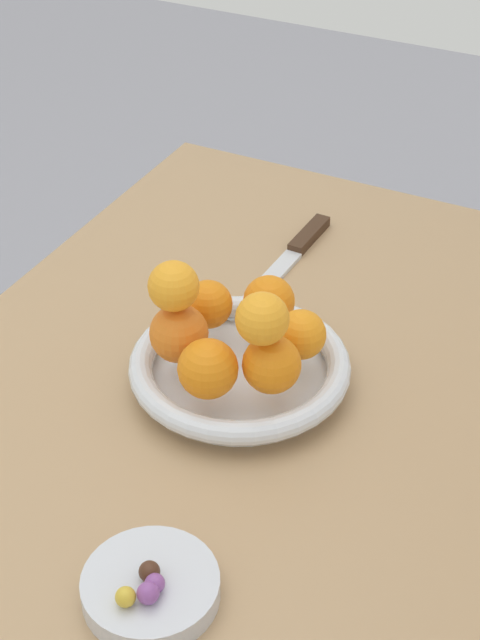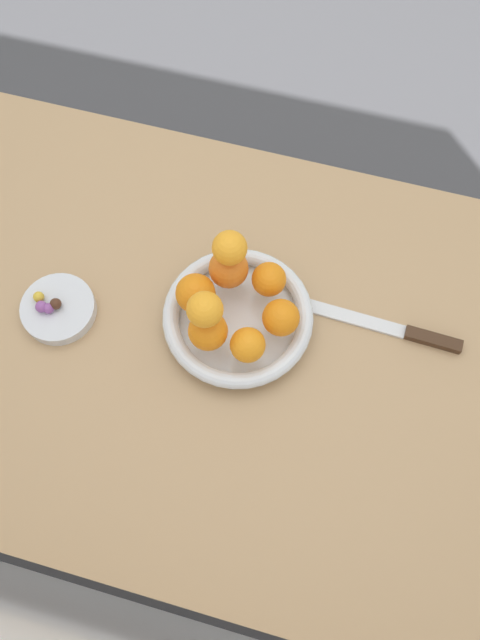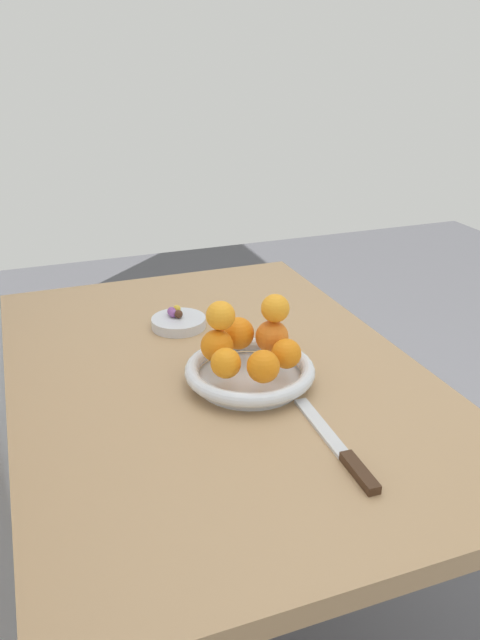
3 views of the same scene
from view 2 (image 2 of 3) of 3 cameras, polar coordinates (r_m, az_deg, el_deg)
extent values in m
plane|color=#4C4C51|center=(1.71, -2.70, -10.36)|extent=(6.00, 6.00, 0.00)
cube|color=tan|center=(1.01, -4.48, -1.85)|extent=(1.10, 0.76, 0.04)
cylinder|color=tan|center=(1.50, 18.57, -0.28)|extent=(0.05, 0.05, 0.70)
cylinder|color=tan|center=(1.61, -17.10, 8.28)|extent=(0.05, 0.05, 0.70)
cylinder|color=tan|center=(1.36, 14.60, -25.24)|extent=(0.05, 0.05, 0.70)
cylinder|color=silver|center=(1.00, -0.19, -0.10)|extent=(0.19, 0.19, 0.01)
torus|color=silver|center=(0.98, -0.19, 0.35)|extent=(0.24, 0.24, 0.03)
cylinder|color=silver|center=(1.04, -16.25, 0.97)|extent=(0.12, 0.12, 0.02)
sphere|color=orange|center=(0.96, -1.05, 4.74)|extent=(0.06, 0.06, 0.06)
sphere|color=orange|center=(0.95, -3.97, 2.42)|extent=(0.06, 0.06, 0.06)
sphere|color=orange|center=(0.92, -2.95, -1.00)|extent=(0.06, 0.06, 0.06)
sphere|color=orange|center=(0.92, 0.71, -2.29)|extent=(0.05, 0.05, 0.05)
sphere|color=orange|center=(0.93, 3.76, 0.22)|extent=(0.06, 0.06, 0.06)
sphere|color=orange|center=(0.96, 2.66, 3.73)|extent=(0.05, 0.05, 0.05)
sphere|color=orange|center=(0.88, -3.25, 0.93)|extent=(0.05, 0.05, 0.05)
sphere|color=orange|center=(0.92, -0.96, 6.60)|extent=(0.05, 0.05, 0.05)
sphere|color=#8C4C99|center=(1.03, -17.11, 1.02)|extent=(0.02, 0.02, 0.02)
sphere|color=#8C4C99|center=(1.03, -17.71, 1.17)|extent=(0.02, 0.02, 0.02)
sphere|color=gold|center=(1.04, -17.93, 2.03)|extent=(0.02, 0.02, 0.02)
sphere|color=#472819|center=(1.02, -16.50, 1.43)|extent=(0.02, 0.02, 0.02)
cube|color=#3F2819|center=(1.03, 17.25, -1.72)|extent=(0.09, 0.02, 0.01)
cube|color=silver|center=(1.02, 10.26, 0.18)|extent=(0.17, 0.03, 0.01)
camera|label=1|loc=(0.86, -69.06, 7.34)|focal=55.00mm
camera|label=3|loc=(0.90, 72.70, -22.00)|focal=35.00mm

